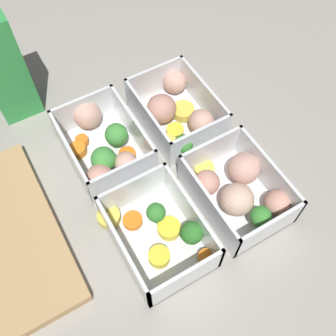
# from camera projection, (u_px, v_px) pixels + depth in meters

# --- Properties ---
(ground_plane) EXTENTS (4.00, 4.00, 0.00)m
(ground_plane) POSITION_uv_depth(u_px,v_px,m) (168.00, 175.00, 0.63)
(ground_plane) COLOR gray
(container_near_left) EXTENTS (0.16, 0.12, 0.06)m
(container_near_left) POSITION_uv_depth(u_px,v_px,m) (239.00, 189.00, 0.58)
(container_near_left) COLOR white
(container_near_left) RESTS_ON ground_plane
(container_near_right) EXTENTS (0.17, 0.12, 0.06)m
(container_near_right) POSITION_uv_depth(u_px,v_px,m) (177.00, 112.00, 0.66)
(container_near_right) COLOR white
(container_near_right) RESTS_ON ground_plane
(container_far_left) EXTENTS (0.17, 0.13, 0.06)m
(container_far_left) POSITION_uv_depth(u_px,v_px,m) (160.00, 233.00, 0.55)
(container_far_left) COLOR white
(container_far_left) RESTS_ON ground_plane
(container_far_right) EXTENTS (0.18, 0.12, 0.06)m
(container_far_right) POSITION_uv_depth(u_px,v_px,m) (103.00, 146.00, 0.63)
(container_far_right) COLOR white
(container_far_right) RESTS_ON ground_plane
(juice_carton) EXTENTS (0.07, 0.07, 0.20)m
(juice_carton) POSITION_uv_depth(u_px,v_px,m) (2.00, 66.00, 0.62)
(juice_carton) COLOR green
(juice_carton) RESTS_ON ground_plane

